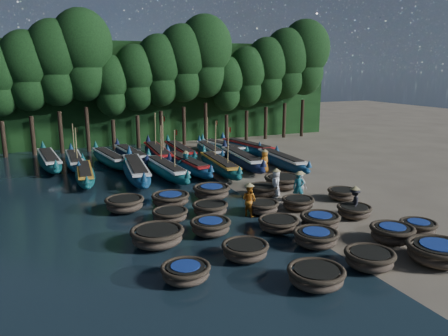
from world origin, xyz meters
name	(u,v)px	position (x,y,z in m)	size (l,w,h in m)	color
ground	(255,203)	(0.00, 0.00, 0.00)	(120.00, 120.00, 0.00)	#7F735D
foliage_wall	(150,93)	(0.00, 23.50, 5.00)	(40.00, 3.00, 10.00)	black
coracle_2	(316,276)	(-2.48, -9.48, 0.40)	(2.41, 2.41, 0.70)	brown
coracle_3	(370,259)	(0.20, -9.13, 0.42)	(2.19, 2.19, 0.73)	brown
coracle_4	(438,252)	(3.01, -9.83, 0.47)	(2.82, 2.82, 0.81)	brown
coracle_5	(186,272)	(-6.58, -7.32, 0.37)	(2.10, 2.10, 0.63)	brown
coracle_6	(245,250)	(-3.79, -6.48, 0.39)	(1.96, 1.96, 0.68)	brown
coracle_7	(316,238)	(-0.43, -6.53, 0.41)	(2.38, 2.38, 0.71)	brown
coracle_8	(392,233)	(2.87, -7.53, 0.45)	(2.14, 2.14, 0.78)	brown
coracle_9	(418,227)	(4.73, -7.23, 0.36)	(1.75, 1.75, 0.63)	brown
coracle_10	(157,236)	(-6.68, -3.79, 0.46)	(2.82, 2.82, 0.81)	brown
coracle_11	(211,226)	(-4.11, -3.52, 0.42)	(2.26, 2.26, 0.73)	brown
coracle_12	(278,224)	(-1.01, -4.35, 0.37)	(2.32, 2.32, 0.65)	brown
coracle_13	(320,221)	(0.91, -4.95, 0.44)	(1.93, 1.93, 0.76)	brown
coracle_14	(354,211)	(3.53, -4.23, 0.37)	(1.78, 1.78, 0.64)	brown
coracle_15	(170,215)	(-5.30, -1.05, 0.36)	(2.15, 2.15, 0.63)	brown
coracle_16	(210,209)	(-3.13, -1.02, 0.40)	(2.11, 2.11, 0.70)	brown
coracle_17	(263,207)	(-0.48, -1.80, 0.38)	(1.77, 1.77, 0.66)	brown
coracle_18	(298,203)	(1.61, -1.94, 0.38)	(1.79, 1.79, 0.66)	brown
coracle_19	(342,194)	(4.99, -1.43, 0.37)	(1.85, 1.85, 0.64)	brown
coracle_20	(125,204)	(-7.09, 1.40, 0.45)	(2.11, 2.11, 0.78)	brown
coracle_21	(171,199)	(-4.56, 1.36, 0.42)	(2.23, 2.23, 0.72)	brown
coracle_22	(212,192)	(-1.98, 1.67, 0.47)	(2.50, 2.50, 0.80)	brown
coracle_23	(263,190)	(1.06, 1.03, 0.40)	(2.22, 2.22, 0.70)	brown
coracle_24	(283,181)	(3.05, 2.00, 0.48)	(2.47, 2.47, 0.83)	brown
long_boat_2	(85,174)	(-8.31, 9.00, 0.49)	(1.77, 7.34, 1.30)	#0D4F49
long_boat_3	(136,170)	(-5.00, 8.20, 0.62)	(2.48, 9.18, 1.62)	navy
long_boat_4	(166,169)	(-2.96, 7.85, 0.56)	(2.01, 8.30, 3.53)	#0D4F49
long_boat_5	(187,164)	(-1.09, 8.76, 0.56)	(2.12, 8.37, 1.48)	navy
long_boat_6	(219,165)	(1.00, 7.58, 0.56)	(1.99, 8.35, 3.55)	#0D4F49
long_boat_7	(242,159)	(3.36, 8.75, 0.59)	(2.24, 8.75, 1.54)	#101D3D
long_boat_8	(281,160)	(6.05, 7.27, 0.55)	(1.75, 8.24, 1.45)	navy
long_boat_9	(49,160)	(-10.37, 14.29, 0.58)	(2.17, 8.60, 1.52)	#0D4F49
long_boat_10	(75,161)	(-8.56, 13.62, 0.52)	(1.40, 7.70, 3.27)	navy
long_boat_11	(109,158)	(-5.98, 13.42, 0.54)	(2.52, 7.98, 1.42)	#0D4F49
long_boat_12	(131,155)	(-4.14, 14.01, 0.55)	(2.29, 8.16, 1.44)	#101D3D
long_boat_13	(158,153)	(-2.04, 13.49, 0.61)	(2.10, 9.02, 3.84)	#101D3D
long_boat_14	(180,151)	(-0.01, 13.86, 0.57)	(1.67, 8.45, 1.49)	#0D4F49
long_boat_15	(210,151)	(2.56, 13.46, 0.52)	(2.08, 7.64, 3.26)	navy
long_boat_16	(223,148)	(4.17, 14.32, 0.52)	(2.58, 7.61, 1.36)	#0D4F49
long_boat_17	(247,148)	(6.05, 13.17, 0.57)	(2.85, 8.45, 1.51)	navy
fisherman_0	(276,183)	(1.69, 0.58, 0.89)	(0.88, 0.97, 1.86)	white
fisherman_1	(299,186)	(2.35, -0.83, 0.96)	(0.75, 0.64, 1.94)	#195E6B
fisherman_2	(249,199)	(-1.27, -1.81, 0.89)	(0.94, 1.02, 1.88)	orange
fisherman_3	(354,201)	(3.72, -3.97, 0.80)	(0.98, 1.13, 1.71)	black
fisherman_4	(300,185)	(2.64, -0.58, 0.90)	(0.53, 1.03, 1.88)	white
fisherman_5	(186,162)	(-1.28, 8.46, 0.82)	(1.49, 0.61, 1.76)	#195E6B
fisherman_6	(265,161)	(4.07, 6.33, 0.88)	(0.92, 0.74, 1.84)	orange
tree_2	(26,70)	(-11.40, 20.00, 7.32)	(4.51, 4.51, 10.63)	black
tree_3	(55,62)	(-9.10, 20.00, 8.00)	(4.92, 4.92, 11.60)	black
tree_4	(82,54)	(-6.80, 20.00, 8.67)	(5.34, 5.34, 12.58)	black
tree_5	(111,85)	(-4.50, 20.00, 5.97)	(3.68, 3.68, 8.68)	black
tree_6	(136,77)	(-2.20, 20.00, 6.65)	(4.09, 4.09, 9.65)	black
tree_7	(160,70)	(0.10, 20.00, 7.32)	(4.51, 4.51, 10.63)	black
tree_8	(183,62)	(2.40, 20.00, 8.00)	(4.92, 4.92, 11.60)	black
tree_9	(205,55)	(4.70, 20.00, 8.67)	(5.34, 5.34, 12.58)	black
tree_10	(227,83)	(7.00, 20.00, 5.97)	(3.68, 3.68, 8.68)	black
tree_11	(247,76)	(9.30, 20.00, 6.65)	(4.09, 4.09, 9.65)	black
tree_12	(267,69)	(11.60, 20.00, 7.32)	(4.51, 4.51, 10.63)	black
tree_13	(286,63)	(13.90, 20.00, 8.00)	(4.92, 4.92, 11.60)	black
tree_14	(305,57)	(16.20, 20.00, 8.67)	(5.34, 5.34, 12.58)	black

